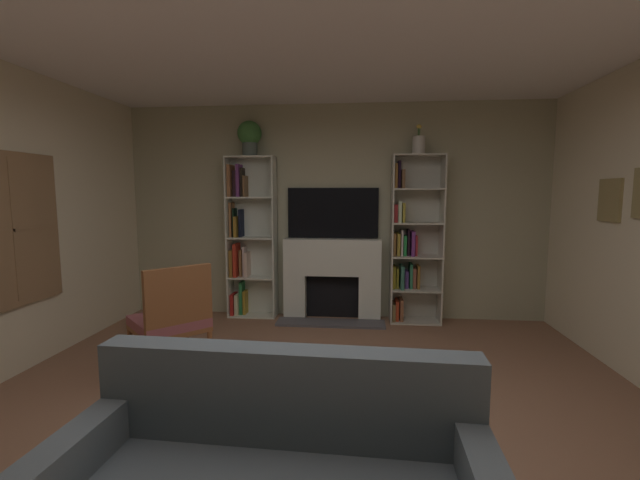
# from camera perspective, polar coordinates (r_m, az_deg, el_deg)

# --- Properties ---
(ground_plane) EXTENTS (6.79, 6.79, 0.00)m
(ground_plane) POSITION_cam_1_polar(r_m,az_deg,el_deg) (2.96, -2.41, -26.13)
(ground_plane) COLOR #885E47
(wall_back_accent) EXTENTS (5.41, 0.06, 2.70)m
(wall_back_accent) POSITION_cam_1_polar(r_m,az_deg,el_deg) (5.34, 1.83, 3.85)
(wall_back_accent) COLOR #AEA98A
(wall_back_accent) RESTS_ON ground_plane
(fireplace) EXTENTS (1.32, 0.53, 1.02)m
(fireplace) POSITION_cam_1_polar(r_m,az_deg,el_deg) (5.29, 1.69, -5.03)
(fireplace) COLOR silver
(fireplace) RESTS_ON ground_plane
(tv) EXTENTS (1.15, 0.06, 0.63)m
(tv) POSITION_cam_1_polar(r_m,az_deg,el_deg) (5.28, 1.79, 3.73)
(tv) COLOR black
(tv) RESTS_ON fireplace
(bookshelf_left) EXTENTS (0.61, 0.27, 2.05)m
(bookshelf_left) POSITION_cam_1_polar(r_m,az_deg,el_deg) (5.43, -10.03, 0.09)
(bookshelf_left) COLOR silver
(bookshelf_left) RESTS_ON ground_plane
(bookshelf_right) EXTENTS (0.61, 0.33, 2.05)m
(bookshelf_right) POSITION_cam_1_polar(r_m,az_deg,el_deg) (5.25, 12.29, -0.53)
(bookshelf_right) COLOR beige
(bookshelf_right) RESTS_ON ground_plane
(potted_plant) EXTENTS (0.30, 0.30, 0.43)m
(potted_plant) POSITION_cam_1_polar(r_m,az_deg,el_deg) (5.38, -9.64, 13.90)
(potted_plant) COLOR #495853
(potted_plant) RESTS_ON bookshelf_left
(vase_with_flowers) EXTENTS (0.15, 0.15, 0.36)m
(vase_with_flowers) POSITION_cam_1_polar(r_m,az_deg,el_deg) (5.22, 13.39, 12.64)
(vase_with_flowers) COLOR beige
(vase_with_flowers) RESTS_ON bookshelf_right
(armchair) EXTENTS (0.79, 0.79, 0.99)m
(armchair) POSITION_cam_1_polar(r_m,az_deg,el_deg) (3.86, -19.63, -10.02)
(armchair) COLOR brown
(armchair) RESTS_ON ground_plane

